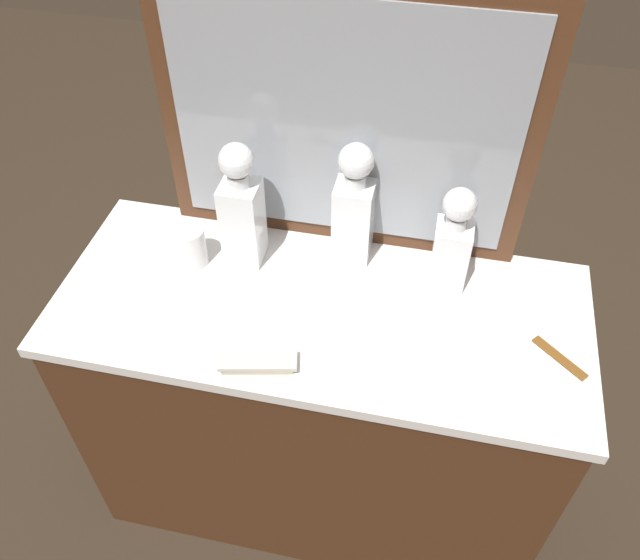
{
  "coord_description": "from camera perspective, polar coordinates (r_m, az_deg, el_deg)",
  "views": [
    {
      "loc": [
        0.21,
        -0.96,
        1.9
      ],
      "look_at": [
        0.0,
        0.0,
        0.9
      ],
      "focal_mm": 36.63,
      "sensor_mm": 36.0,
      "label": 1
    }
  ],
  "objects": [
    {
      "name": "ground_plane",
      "position": [
        2.14,
        0.0,
        -17.14
      ],
      "size": [
        6.0,
        6.0,
        0.0
      ],
      "primitive_type": "plane",
      "color": "#2D2319"
    },
    {
      "name": "dresser",
      "position": [
        1.79,
        0.0,
        -11.07
      ],
      "size": [
        1.2,
        0.52,
        0.82
      ],
      "color": "#472816",
      "rests_on": "ground_plane"
    },
    {
      "name": "dresser_mirror",
      "position": [
        1.44,
        2.07,
        13.4
      ],
      "size": [
        0.83,
        0.03,
        0.63
      ],
      "color": "#472816",
      "rests_on": "dresser"
    },
    {
      "name": "crystal_decanter_rear",
      "position": [
        1.5,
        -6.82,
        5.62
      ],
      "size": [
        0.09,
        0.09,
        0.32
      ],
      "color": "white",
      "rests_on": "dresser"
    },
    {
      "name": "crystal_decanter_far_right",
      "position": [
        1.5,
        2.96,
        5.87
      ],
      "size": [
        0.09,
        0.09,
        0.31
      ],
      "color": "white",
      "rests_on": "dresser"
    },
    {
      "name": "crystal_decanter_far_left",
      "position": [
        1.47,
        11.43,
        2.85
      ],
      "size": [
        0.08,
        0.08,
        0.26
      ],
      "color": "white",
      "rests_on": "dresser"
    },
    {
      "name": "crystal_tumbler_far_left",
      "position": [
        1.56,
        -11.19,
        2.79
      ],
      "size": [
        0.07,
        0.07,
        0.1
      ],
      "color": "white",
      "rests_on": "dresser"
    },
    {
      "name": "silver_brush_right",
      "position": [
        1.35,
        -5.44,
        -7.17
      ],
      "size": [
        0.17,
        0.08,
        0.02
      ],
      "color": "#B7A88C",
      "rests_on": "dresser"
    },
    {
      "name": "tortoiseshell_comb",
      "position": [
        1.45,
        20.19,
        -6.4
      ],
      "size": [
        0.11,
        0.1,
        0.01
      ],
      "color": "brown",
      "rests_on": "dresser"
    }
  ]
}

